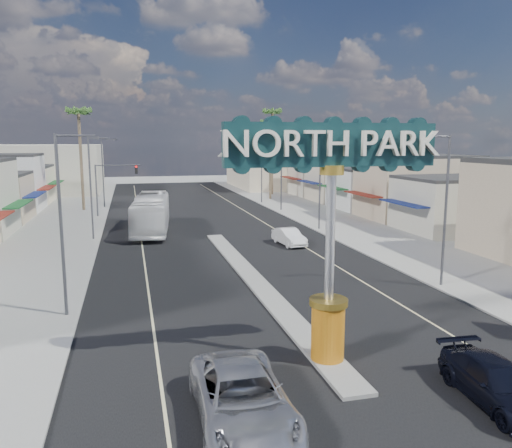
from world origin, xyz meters
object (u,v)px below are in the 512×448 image
palm_right_far (272,117)px  car_parked_right (289,237)px  streetlight_l_near (64,216)px  streetlight_r_mid (318,178)px  city_bus (151,213)px  suv_left (242,398)px  gateway_sign (331,214)px  traffic_signal_left (113,180)px  streetlight_r_near (444,203)px  traffic_signal_right (267,177)px  palm_right_mid (271,127)px  streetlight_l_far (104,169)px  streetlight_l_mid (92,183)px  streetlight_r_far (261,167)px  suv_right (497,383)px  palm_left_far (79,117)px

palm_right_far → car_parked_right: 41.02m
streetlight_l_near → streetlight_r_mid: (20.87, 20.00, 0.00)m
city_bus → suv_left: bearing=-82.1°
gateway_sign → traffic_signal_left: 43.04m
streetlight_r_near → traffic_signal_left: bearing=120.0°
traffic_signal_right → palm_right_mid: 14.10m
streetlight_r_near → car_parked_right: size_ratio=2.12×
traffic_signal_right → suv_left: bearing=-106.4°
city_bus → palm_right_mid: bearing=57.2°
palm_right_far → suv_left: size_ratio=2.33×
streetlight_l_far → streetlight_l_mid: bearing=-90.0°
streetlight_l_near → streetlight_r_near: (20.87, 0.00, 0.00)m
traffic_signal_right → streetlight_l_near: 39.26m
streetlight_r_near → streetlight_r_far: 42.00m
gateway_sign → car_parked_right: size_ratio=2.15×
suv_left → streetlight_l_near: bearing=119.6°
palm_right_far → suv_right: (-10.73, -64.30, -11.68)m
streetlight_r_near → streetlight_r_mid: size_ratio=1.00×
streetlight_l_near → palm_left_far: bearing=93.7°
gateway_sign → palm_right_mid: size_ratio=0.76×
traffic_signal_left → car_parked_right: 25.19m
suv_right → traffic_signal_right: bearing=87.6°
streetlight_l_near → city_bus: bearing=77.7°
streetlight_l_near → streetlight_r_mid: same height
palm_left_far → palm_right_mid: bearing=13.0°
streetlight_l_far → city_bus: bearing=-75.2°
gateway_sign → traffic_signal_right: (9.18, 42.02, -1.65)m
streetlight_r_near → palm_right_far: bearing=85.0°
streetlight_r_far → gateway_sign: bearing=-101.8°
streetlight_l_mid → suv_right: size_ratio=1.84×
streetlight_r_mid → palm_right_mid: 26.71m
traffic_signal_left → palm_right_mid: size_ratio=0.50×
streetlight_r_near → palm_right_mid: bearing=86.8°
streetlight_l_far → suv_right: bearing=-74.9°
streetlight_l_mid → palm_right_far: (25.43, 32.00, 7.32)m
streetlight_r_mid → palm_left_far: size_ratio=0.69×
streetlight_l_near → palm_right_far: 58.35m
streetlight_l_far → city_bus: (5.02, -18.99, -3.28)m
streetlight_r_near → streetlight_l_mid: bearing=136.2°
palm_left_far → car_parked_right: 33.81m
streetlight_r_mid → car_parked_right: (-4.93, -6.16, -4.37)m
traffic_signal_left → streetlight_l_near: 34.03m
palm_right_far → suv_right: palm_right_far is taller
streetlight_l_mid → traffic_signal_left: bearing=84.9°
palm_left_far → suv_left: (8.79, -51.42, -10.66)m
traffic_signal_left → streetlight_r_near: bearing=-60.0°
traffic_signal_right → streetlight_r_far: bearing=81.1°
streetlight_r_far → streetlight_l_near: bearing=-116.4°
traffic_signal_left → streetlight_l_mid: bearing=-95.1°
streetlight_l_near → car_parked_right: streetlight_l_near is taller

